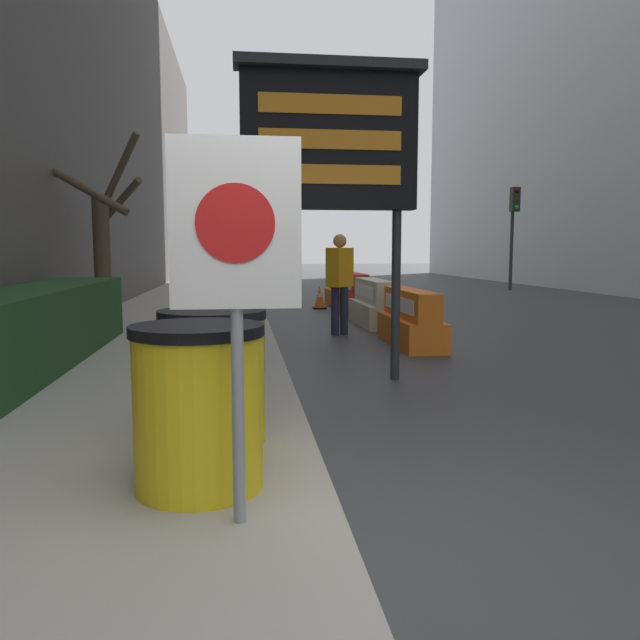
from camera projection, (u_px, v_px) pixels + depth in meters
ground_plane at (361, 582)px, 2.69m from camera, size 120.00×120.00×0.00m
building_left_facade at (64, 34)px, 11.30m from camera, size 0.40×50.40×10.63m
hedge_strip at (28, 330)px, 6.79m from camera, size 0.90×6.03×0.88m
bare_tree at (103, 239)px, 10.70m from camera, size 1.61×1.74×3.35m
barrel_drum_foreground at (199, 406)px, 3.40m from camera, size 0.73×0.73×0.91m
barrel_drum_middle at (213, 376)px, 4.22m from camera, size 0.73×0.73×0.91m
warning_sign at (236, 256)px, 2.86m from camera, size 0.60×0.08×1.82m
message_board at (329, 143)px, 6.53m from camera, size 1.98×0.36×3.36m
jersey_barrier_orange_near at (411, 321)px, 9.34m from camera, size 0.58×1.98×0.84m
jersey_barrier_cream at (374, 305)px, 11.89m from camera, size 0.62×2.09×0.86m
jersey_barrier_red_striped at (354, 296)px, 13.98m from camera, size 0.58×1.65×0.91m
jersey_barrier_orange_far at (340, 292)px, 15.90m from camera, size 0.59×1.71×0.84m
traffic_cone_near at (320, 297)px, 15.12m from camera, size 0.32×0.32×0.57m
traffic_light_near_curb at (277, 197)px, 18.76m from camera, size 0.28×0.45×4.16m
traffic_light_far_side at (514, 216)px, 21.78m from camera, size 0.28×0.45×3.59m
pedestrian_worker at (340, 276)px, 10.40m from camera, size 0.50×0.50×1.69m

